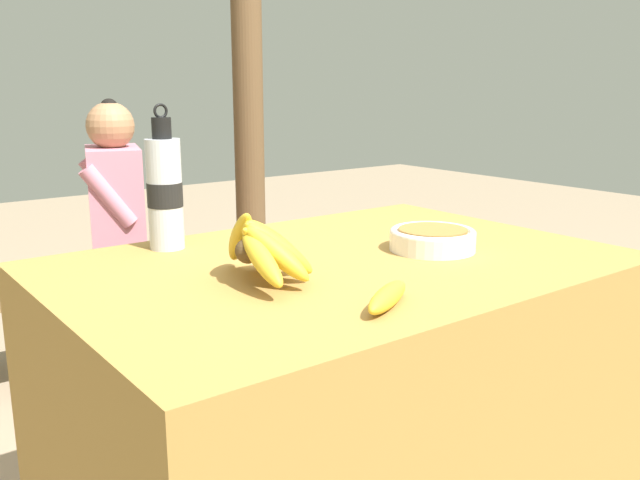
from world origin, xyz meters
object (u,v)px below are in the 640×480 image
at_px(banana_bunch_ripe, 263,246).
at_px(seated_vendor, 105,220).
at_px(serving_bowl, 433,238).
at_px(wooden_bench, 55,298).
at_px(support_post_far, 247,63).
at_px(loose_banana_front, 388,297).
at_px(water_bottle, 165,191).

distance_m(banana_bunch_ripe, seated_vendor, 1.51).
xyz_separation_m(banana_bunch_ripe, serving_bowl, (0.48, -0.02, -0.04)).
xyz_separation_m(banana_bunch_ripe, seated_vendor, (0.20, 1.48, -0.21)).
relative_size(wooden_bench, support_post_far, 0.62).
xyz_separation_m(loose_banana_front, support_post_far, (0.90, 1.95, 0.47)).
bearing_deg(water_bottle, serving_bowl, -39.00).
xyz_separation_m(serving_bowl, loose_banana_front, (-0.39, -0.25, -0.01)).
height_order(serving_bowl, wooden_bench, serving_bowl).
distance_m(serving_bowl, loose_banana_front, 0.46).
relative_size(loose_banana_front, wooden_bench, 0.11).
height_order(serving_bowl, support_post_far, support_post_far).
bearing_deg(loose_banana_front, wooden_bench, 93.33).
distance_m(serving_bowl, seated_vendor, 1.54).
relative_size(water_bottle, support_post_far, 0.14).
height_order(banana_bunch_ripe, loose_banana_front, banana_bunch_ripe).
relative_size(water_bottle, loose_banana_front, 2.00).
height_order(banana_bunch_ripe, wooden_bench, banana_bunch_ripe).
bearing_deg(loose_banana_front, support_post_far, 65.13).
xyz_separation_m(banana_bunch_ripe, loose_banana_front, (0.09, -0.28, -0.06)).
relative_size(banana_bunch_ripe, serving_bowl, 1.53).
relative_size(water_bottle, seated_vendor, 0.32).
bearing_deg(wooden_bench, seated_vendor, -4.92).
bearing_deg(serving_bowl, support_post_far, 73.01).
relative_size(serving_bowl, support_post_far, 0.08).
bearing_deg(banana_bunch_ripe, seated_vendor, 82.27).
distance_m(water_bottle, loose_banana_front, 0.69).
relative_size(loose_banana_front, support_post_far, 0.07).
bearing_deg(seated_vendor, wooden_bench, 13.26).
xyz_separation_m(wooden_bench, seated_vendor, (0.21, -0.02, 0.29)).
relative_size(serving_bowl, wooden_bench, 0.14).
distance_m(loose_banana_front, seated_vendor, 1.77).
relative_size(seated_vendor, support_post_far, 0.44).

